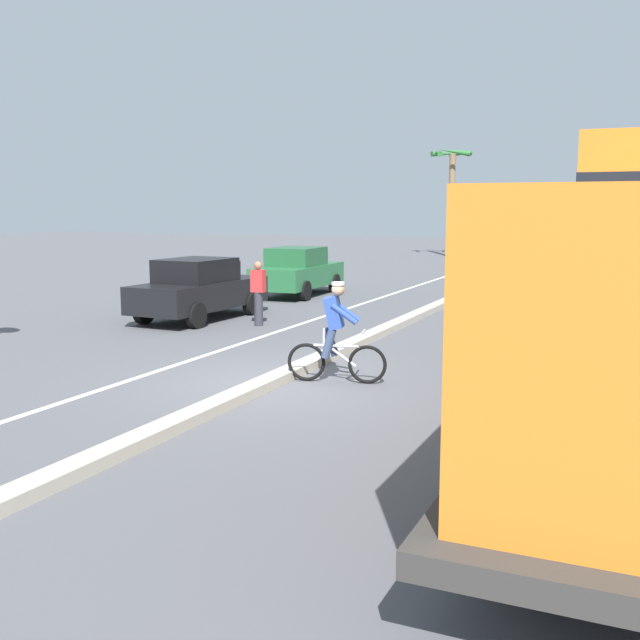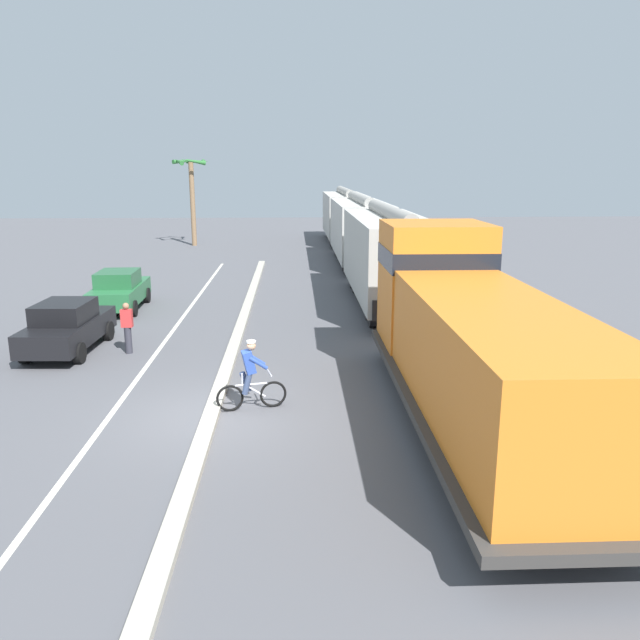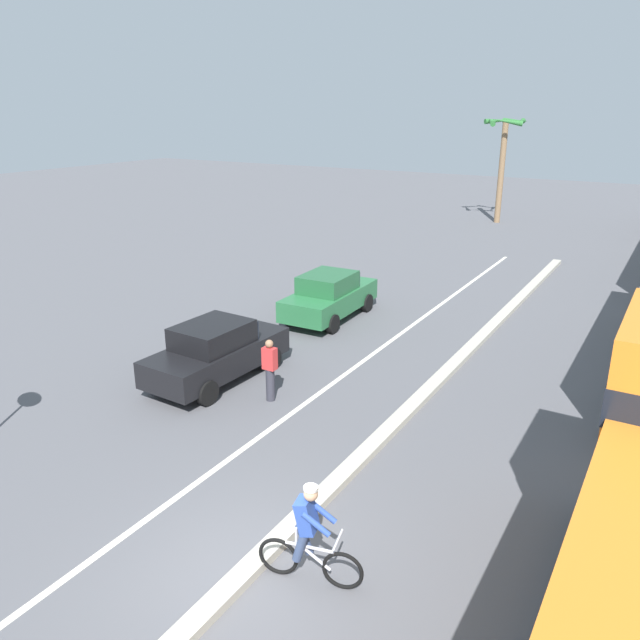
{
  "view_description": "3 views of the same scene",
  "coord_description": "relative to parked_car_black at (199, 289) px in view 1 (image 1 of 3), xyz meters",
  "views": [
    {
      "loc": [
        5.73,
        -11.07,
        2.96
      ],
      "look_at": [
        0.41,
        0.85,
        0.98
      ],
      "focal_mm": 42.0,
      "sensor_mm": 36.0,
      "label": 1
    },
    {
      "loc": [
        1.97,
        -13.77,
        5.67
      ],
      "look_at": [
        2.64,
        2.33,
        1.73
      ],
      "focal_mm": 35.0,
      "sensor_mm": 36.0,
      "label": 2
    },
    {
      "loc": [
        5.08,
        -6.27,
        7.02
      ],
      "look_at": [
        -3.56,
        8.2,
        1.21
      ],
      "focal_mm": 35.0,
      "sensor_mm": 36.0,
      "label": 3
    }
  ],
  "objects": [
    {
      "name": "lane_stripe",
      "position": [
        2.8,
        0.44,
        -0.81
      ],
      "size": [
        0.14,
        36.0,
        0.01
      ],
      "primitive_type": "cube",
      "color": "silver",
      "rests_on": "ground"
    },
    {
      "name": "parked_car_black",
      "position": [
        0.0,
        0.0,
        0.0
      ],
      "size": [
        1.97,
        4.27,
        1.62
      ],
      "color": "black",
      "rests_on": "ground"
    },
    {
      "name": "parked_car_green",
      "position": [
        0.02,
        5.98,
        0.0
      ],
      "size": [
        1.93,
        4.25,
        1.62
      ],
      "color": "#286B3D",
      "rests_on": "ground"
    },
    {
      "name": "palm_tree_near",
      "position": [
        -0.28,
        27.76,
        3.88
      ],
      "size": [
        2.64,
        2.69,
        6.42
      ],
      "color": "#846647",
      "rests_on": "ground"
    },
    {
      "name": "ground_plane",
      "position": [
        5.2,
        -5.56,
        -0.82
      ],
      "size": [
        120.0,
        120.0,
        0.0
      ],
      "primitive_type": "plane",
      "color": "#56565B"
    },
    {
      "name": "pedestrian_by_cars",
      "position": [
        1.95,
        -0.3,
        0.03
      ],
      "size": [
        0.34,
        0.22,
        1.62
      ],
      "color": "#33333D",
      "rests_on": "ground"
    },
    {
      "name": "median_curb",
      "position": [
        5.2,
        0.44,
        -0.74
      ],
      "size": [
        0.36,
        36.0,
        0.16
      ],
      "primitive_type": "cube",
      "color": "#B2AD9E",
      "rests_on": "ground"
    },
    {
      "name": "cyclist",
      "position": [
        6.1,
        -5.16,
        0.0
      ],
      "size": [
        1.68,
        0.56,
        1.71
      ],
      "color": "black",
      "rests_on": "ground"
    }
  ]
}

